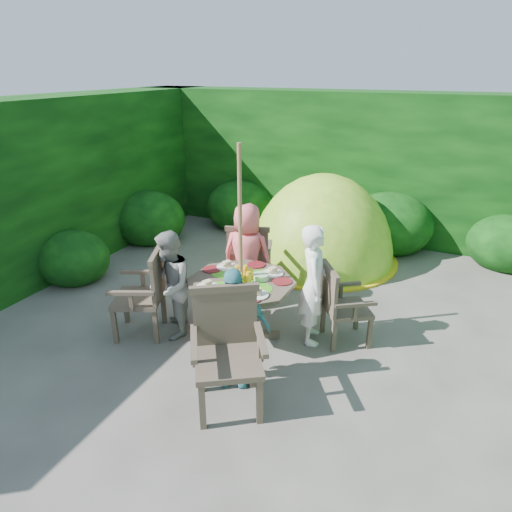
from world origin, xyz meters
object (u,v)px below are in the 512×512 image
at_px(parasol_pole, 240,248).
at_px(child_front, 233,327).
at_px(child_left, 170,285).
at_px(child_back, 247,256).
at_px(patio_table, 241,290).
at_px(garden_chair_right, 341,304).
at_px(dome_tent, 321,259).
at_px(garden_chair_front, 227,348).
at_px(garden_chair_back, 249,258).
at_px(child_right, 314,285).
at_px(garden_chair_left, 145,292).

distance_m(parasol_pole, child_front, 0.94).
distance_m(parasol_pole, child_left, 0.93).
relative_size(child_back, child_front, 1.11).
bearing_deg(patio_table, parasol_pole, -146.55).
bearing_deg(garden_chair_right, dome_tent, -11.31).
bearing_deg(garden_chair_front, garden_chair_back, 77.95).
distance_m(child_back, dome_tent, 1.99).
distance_m(parasol_pole, garden_chair_right, 1.27).
bearing_deg(child_left, dome_tent, 131.87).
relative_size(garden_chair_right, garden_chair_back, 0.90).
distance_m(garden_chair_back, child_back, 0.33).
height_order(child_right, child_left, child_right).
distance_m(child_back, child_front, 1.60).
bearing_deg(child_left, child_right, 80.32).
bearing_deg(garden_chair_right, child_left, 77.07).
bearing_deg(child_left, parasol_pole, 80.32).
bearing_deg(garden_chair_left, child_right, 86.42).
xyz_separation_m(parasol_pole, garden_chair_right, (1.04, 0.37, -0.63)).
bearing_deg(patio_table, child_left, -159.29).
xyz_separation_m(garden_chair_left, garden_chair_back, (0.64, 1.40, -0.01)).
bearing_deg(child_right, dome_tent, -4.19).
xyz_separation_m(garden_chair_right, child_front, (-0.76, -1.12, 0.14)).
bearing_deg(child_back, garden_chair_front, 103.99).
xyz_separation_m(child_right, child_back, (-1.03, 0.47, -0.01)).
bearing_deg(garden_chair_back, child_back, 92.21).
bearing_deg(garden_chair_front, child_back, 77.80).
relative_size(garden_chair_back, child_back, 0.72).
distance_m(garden_chair_right, dome_tent, 2.40).
bearing_deg(dome_tent, child_back, -121.51).
xyz_separation_m(patio_table, dome_tent, (0.16, 2.56, -0.60)).
height_order(child_right, child_front, child_right).
bearing_deg(dome_tent, patio_table, -111.28).
bearing_deg(dome_tent, garden_chair_right, -85.91).
height_order(garden_chair_back, child_left, child_left).
bearing_deg(garden_chair_left, patio_table, 86.35).
distance_m(garden_chair_back, dome_tent, 1.72).
bearing_deg(garden_chair_back, child_right, 127.97).
bearing_deg(child_front, child_back, 93.64).
bearing_deg(garden_chair_left, garden_chair_front, 41.07).
height_order(garden_chair_right, child_right, child_right).
bearing_deg(child_back, garden_chair_right, 158.07).
distance_m(garden_chair_right, child_front, 1.36).
bearing_deg(child_back, child_right, 149.57).
bearing_deg(patio_table, garden_chair_right, 19.73).
bearing_deg(garden_chair_back, patio_table, 92.06).
xyz_separation_m(garden_chair_back, garden_chair_front, (0.75, -2.05, 0.05)).
height_order(garden_chair_right, garden_chair_left, garden_chair_left).
bearing_deg(garden_chair_front, child_left, 114.05).
bearing_deg(child_front, garden_chair_back, 93.71).
relative_size(patio_table, garden_chair_right, 1.79).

